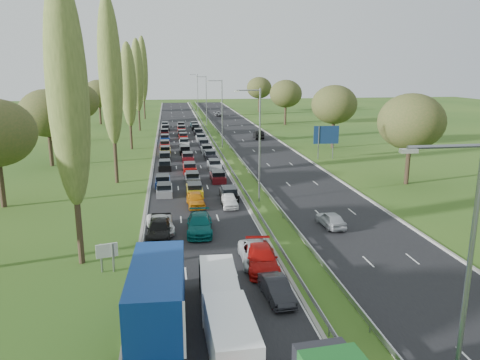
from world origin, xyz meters
TOP-DOWN VIEW (x-y plane):
  - ground at (4.50, 80.00)m, footprint 260.00×260.00m
  - near_carriageway at (-2.25, 82.50)m, footprint 10.50×215.00m
  - far_carriageway at (11.25, 82.50)m, footprint 10.50×215.00m
  - central_reservation at (4.50, 82.50)m, footprint 2.36×215.00m
  - lamp_columns at (4.50, 78.00)m, footprint 0.18×140.18m
  - poplar_row at (-11.50, 68.17)m, footprint 2.80×127.80m
  - woodland_left at (-22.00, 62.63)m, footprint 8.00×166.00m
  - woodland_right at (24.00, 66.67)m, footprint 8.00×153.00m
  - traffic_queue_fill at (-2.23, 77.34)m, footprint 9.02×68.27m
  - near_car_2 at (-5.87, 35.02)m, footprint 2.63×5.05m
  - near_car_3 at (-5.92, 33.54)m, footprint 2.30×5.05m
  - near_car_7 at (-2.48, 34.18)m, footprint 2.50×5.49m
  - near_car_8 at (-2.35, 42.19)m, footprint 1.91×4.37m
  - near_car_9 at (1.46, 21.40)m, footprint 1.74×4.13m
  - near_car_10 at (1.26, 27.03)m, footprint 2.47×5.13m
  - near_car_11 at (1.41, 26.02)m, footprint 2.57×5.50m
  - near_car_12 at (1.11, 41.55)m, footprint 1.63×3.91m
  - far_car_0 at (9.36, 33.99)m, footprint 1.94×4.17m
  - far_car_1 at (13.01, 88.02)m, footprint 1.81×4.81m
  - far_car_2 at (9.64, 133.84)m, footprint 2.57×5.09m
  - blue_lorry at (-5.69, 18.94)m, footprint 2.72×9.77m
  - white_van_front at (-2.12, 16.05)m, footprint 2.19×5.59m
  - white_van_rear at (-2.18, 21.46)m, footprint 2.11×5.39m
  - info_sign at (-9.40, 27.11)m, footprint 1.47×0.49m
  - direction_sign at (19.40, 65.23)m, footprint 4.00×0.31m

SIDE VIEW (x-z plane):
  - ground at x=4.50m, z-range 0.00..0.00m
  - near_carriageway at x=-2.25m, z-range -0.02..0.02m
  - far_carriageway at x=11.25m, z-range -0.02..0.02m
  - traffic_queue_fill at x=-2.23m, z-range 0.04..0.84m
  - central_reservation at x=4.50m, z-range 0.39..0.71m
  - near_car_12 at x=1.11m, z-range 0.02..1.34m
  - near_car_9 at x=1.46m, z-range 0.02..1.35m
  - near_car_2 at x=-5.87m, z-range 0.02..1.38m
  - far_car_2 at x=9.64m, z-range 0.02..1.40m
  - far_car_0 at x=9.36m, z-range 0.02..1.40m
  - near_car_10 at x=1.26m, z-range 0.02..1.43m
  - near_car_3 at x=-5.92m, z-range 0.02..1.45m
  - near_car_8 at x=-2.35m, z-range 0.02..1.49m
  - near_car_11 at x=1.41m, z-range 0.02..1.57m
  - near_car_7 at x=-2.48m, z-range 0.02..1.58m
  - far_car_1 at x=13.01m, z-range 0.02..1.59m
  - white_van_rear at x=-2.18m, z-range 0.03..2.19m
  - white_van_front at x=-2.12m, z-range 0.03..2.27m
  - info_sign at x=-9.40m, z-range 0.32..2.42m
  - blue_lorry at x=-5.69m, z-range 0.06..4.19m
  - direction_sign at x=19.40m, z-range 0.97..6.17m
  - lamp_columns at x=4.50m, z-range 0.00..12.00m
  - woodland_right at x=24.00m, z-range 2.13..13.23m
  - woodland_left at x=-22.00m, z-range 2.13..13.23m
  - poplar_row at x=-11.50m, z-range 1.17..23.61m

